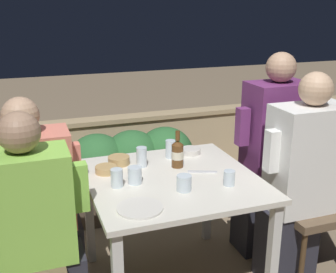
{
  "coord_description": "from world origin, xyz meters",
  "views": [
    {
      "loc": [
        -0.75,
        -2.05,
        1.65
      ],
      "look_at": [
        0.0,
        0.07,
        0.93
      ],
      "focal_mm": 45.0,
      "sensor_mm": 36.0,
      "label": 1
    }
  ],
  "objects_px": {
    "person_green_blouse": "(38,232)",
    "chair_right_near": "(327,190)",
    "person_coral_top": "(37,204)",
    "beer_bottle": "(178,153)",
    "chair_right_far": "(294,169)",
    "person_white_polo": "(301,181)",
    "person_purple_stripe": "(270,155)"
  },
  "relations": [
    {
      "from": "person_green_blouse",
      "to": "chair_right_near",
      "type": "distance_m",
      "value": 1.69
    },
    {
      "from": "person_coral_top",
      "to": "person_green_blouse",
      "type": "bearing_deg",
      "value": -91.99
    },
    {
      "from": "person_coral_top",
      "to": "beer_bottle",
      "type": "height_order",
      "value": "person_coral_top"
    },
    {
      "from": "chair_right_far",
      "to": "person_coral_top",
      "type": "bearing_deg",
      "value": -178.4
    },
    {
      "from": "chair_right_far",
      "to": "beer_bottle",
      "type": "bearing_deg",
      "value": -176.6
    },
    {
      "from": "person_white_polo",
      "to": "chair_right_far",
      "type": "height_order",
      "value": "person_white_polo"
    },
    {
      "from": "person_purple_stripe",
      "to": "person_white_polo",
      "type": "bearing_deg",
      "value": -91.71
    },
    {
      "from": "chair_right_far",
      "to": "person_purple_stripe",
      "type": "bearing_deg",
      "value": 180.0
    },
    {
      "from": "person_green_blouse",
      "to": "chair_right_near",
      "type": "relative_size",
      "value": 1.29
    },
    {
      "from": "chair_right_near",
      "to": "person_coral_top",
      "type": "bearing_deg",
      "value": 169.62
    },
    {
      "from": "person_green_blouse",
      "to": "beer_bottle",
      "type": "distance_m",
      "value": 0.9
    },
    {
      "from": "person_white_polo",
      "to": "person_coral_top",
      "type": "bearing_deg",
      "value": 168.26
    },
    {
      "from": "person_white_polo",
      "to": "beer_bottle",
      "type": "height_order",
      "value": "person_white_polo"
    },
    {
      "from": "person_purple_stripe",
      "to": "person_coral_top",
      "type": "bearing_deg",
      "value": -178.19
    },
    {
      "from": "person_green_blouse",
      "to": "person_white_polo",
      "type": "relative_size",
      "value": 0.93
    },
    {
      "from": "person_coral_top",
      "to": "person_white_polo",
      "type": "xyz_separation_m",
      "value": [
        1.48,
        -0.31,
        0.05
      ]
    },
    {
      "from": "person_green_blouse",
      "to": "chair_right_far",
      "type": "relative_size",
      "value": 1.29
    },
    {
      "from": "person_white_polo",
      "to": "person_purple_stripe",
      "type": "xyz_separation_m",
      "value": [
        0.01,
        0.35,
        0.04
      ]
    },
    {
      "from": "person_green_blouse",
      "to": "beer_bottle",
      "type": "xyz_separation_m",
      "value": [
        0.83,
        0.3,
        0.19
      ]
    },
    {
      "from": "person_coral_top",
      "to": "chair_right_near",
      "type": "xyz_separation_m",
      "value": [
        1.68,
        -0.31,
        -0.04
      ]
    },
    {
      "from": "chair_right_near",
      "to": "beer_bottle",
      "type": "distance_m",
      "value": 0.95
    },
    {
      "from": "person_white_polo",
      "to": "beer_bottle",
      "type": "xyz_separation_m",
      "value": [
        -0.66,
        0.3,
        0.15
      ]
    },
    {
      "from": "person_white_polo",
      "to": "beer_bottle",
      "type": "distance_m",
      "value": 0.75
    },
    {
      "from": "chair_right_near",
      "to": "person_white_polo",
      "type": "relative_size",
      "value": 0.72
    },
    {
      "from": "chair_right_near",
      "to": "person_purple_stripe",
      "type": "relative_size",
      "value": 0.68
    },
    {
      "from": "person_coral_top",
      "to": "person_purple_stripe",
      "type": "bearing_deg",
      "value": 1.81
    },
    {
      "from": "person_white_polo",
      "to": "chair_right_far",
      "type": "distance_m",
      "value": 0.42
    },
    {
      "from": "person_coral_top",
      "to": "person_purple_stripe",
      "type": "relative_size",
      "value": 0.88
    },
    {
      "from": "beer_bottle",
      "to": "person_green_blouse",
      "type": "bearing_deg",
      "value": -160.0
    },
    {
      "from": "chair_right_far",
      "to": "beer_bottle",
      "type": "relative_size",
      "value": 4.16
    },
    {
      "from": "chair_right_near",
      "to": "beer_bottle",
      "type": "relative_size",
      "value": 4.16
    },
    {
      "from": "person_green_blouse",
      "to": "chair_right_far",
      "type": "height_order",
      "value": "person_green_blouse"
    }
  ]
}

